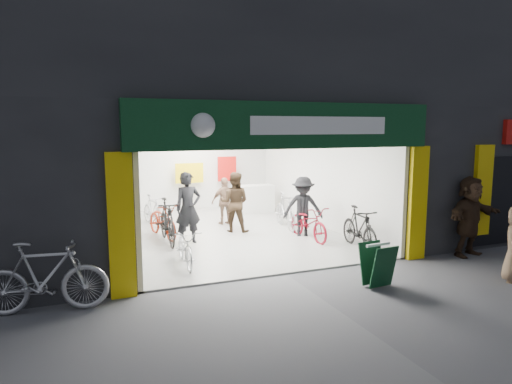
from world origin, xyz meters
TOP-DOWN VIEW (x-y plane):
  - ground at (0.00, 0.00)m, footprint 60.00×60.00m
  - building at (0.91, 4.99)m, footprint 17.00×10.27m
  - bike_left_front at (-1.80, 1.36)m, footprint 0.64×1.63m
  - bike_left_midfront at (-1.80, 3.43)m, footprint 0.58×1.96m
  - bike_left_midback at (-1.80, 4.09)m, footprint 0.98×1.92m
  - bike_left_back at (-1.80, 5.78)m, footprint 0.75×1.63m
  - bike_right_front at (2.50, 1.09)m, footprint 0.72×1.83m
  - bike_right_mid at (1.80, 2.42)m, footprint 0.72×1.82m
  - bike_right_back at (1.80, 3.87)m, footprint 0.73×1.84m
  - parked_bike at (-4.50, -0.30)m, footprint 2.07×0.86m
  - customer_a at (-1.31, 3.15)m, footprint 0.74×0.54m
  - customer_b at (0.24, 3.99)m, footprint 1.07×0.99m
  - customer_c at (1.80, 2.76)m, footprint 1.24×0.97m
  - customer_d at (0.28, 5.00)m, footprint 0.89×0.41m
  - pedestrian_far at (4.59, -0.30)m, footprint 1.83×0.88m
  - sandwich_board at (1.29, -1.28)m, footprint 0.58×0.59m

SIDE VIEW (x-z plane):
  - ground at x=0.00m, z-range 0.00..0.00m
  - bike_left_front at x=-1.80m, z-range 0.00..0.84m
  - sandwich_board at x=1.29m, z-range 0.04..0.86m
  - bike_right_mid at x=1.80m, z-range 0.00..0.94m
  - bike_left_back at x=-1.80m, z-range 0.00..0.95m
  - bike_left_midback at x=-1.80m, z-range 0.00..0.96m
  - bike_right_front at x=2.50m, z-range 0.00..1.07m
  - bike_right_back at x=1.80m, z-range 0.00..1.08m
  - bike_left_midfront at x=-1.80m, z-range 0.00..1.17m
  - parked_bike at x=-4.50m, z-range 0.00..1.21m
  - customer_d at x=0.28m, z-range 0.00..1.49m
  - customer_c at x=1.80m, z-range 0.00..1.68m
  - customer_b at x=0.24m, z-range 0.00..1.75m
  - customer_a at x=-1.31m, z-range 0.00..1.88m
  - pedestrian_far at x=4.59m, z-range 0.00..1.89m
  - building at x=0.91m, z-range 0.31..8.31m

